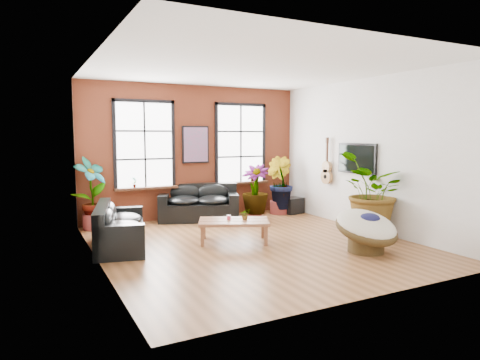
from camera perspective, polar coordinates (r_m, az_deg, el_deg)
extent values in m
cube|color=brown|center=(8.77, 1.80, -8.58)|extent=(6.00, 6.50, 0.02)
cube|color=white|center=(8.59, 1.88, 14.79)|extent=(6.00, 6.50, 0.02)
cube|color=#5C2415|center=(11.46, -6.07, 3.73)|extent=(6.00, 0.02, 3.50)
cube|color=silver|center=(5.87, 17.42, 1.35)|extent=(6.00, 0.02, 3.50)
cube|color=silver|center=(7.52, -18.68, 2.27)|extent=(0.02, 6.50, 3.50)
cube|color=silver|center=(10.29, 16.70, 3.26)|extent=(0.02, 6.50, 3.50)
cube|color=white|center=(10.98, -12.58, 4.56)|extent=(1.40, 0.02, 2.10)
cube|color=#351B0E|center=(10.99, -12.36, -1.08)|extent=(1.60, 0.22, 0.06)
cube|color=white|center=(11.95, 0.09, 4.81)|extent=(1.40, 0.02, 2.10)
cube|color=#351B0E|center=(11.96, 0.25, -0.37)|extent=(1.60, 0.22, 0.06)
cube|color=black|center=(11.17, -5.52, -4.18)|extent=(2.23, 1.66, 0.46)
cube|color=black|center=(11.47, -5.53, -1.58)|extent=(1.96, 0.98, 0.47)
cube|color=black|center=(11.16, -10.10, -2.44)|extent=(0.59, 1.00, 0.24)
cube|color=black|center=(11.14, -0.97, -2.36)|extent=(0.59, 1.00, 0.24)
ellipsoid|color=black|center=(11.08, -7.53, -2.75)|extent=(1.09, 1.08, 0.26)
ellipsoid|color=black|center=(11.34, -7.48, -1.69)|extent=(0.88, 0.56, 0.45)
ellipsoid|color=black|center=(11.07, -3.55, -2.71)|extent=(1.09, 1.08, 0.26)
ellipsoid|color=black|center=(11.33, -3.59, -1.65)|extent=(0.88, 0.56, 0.45)
cube|color=black|center=(8.83, -15.61, -7.25)|extent=(1.35, 2.27, 0.42)
cube|color=black|center=(8.76, -17.89, -4.61)|extent=(0.69, 2.12, 0.43)
cube|color=black|center=(7.83, -15.86, -6.57)|extent=(0.92, 0.41, 0.22)
cube|color=black|center=(9.70, -15.51, -4.15)|extent=(0.92, 0.41, 0.22)
ellipsoid|color=black|center=(8.36, -15.39, -6.11)|extent=(0.94, 1.07, 0.24)
ellipsoid|color=black|center=(8.34, -17.20, -5.12)|extent=(0.44, 0.96, 0.41)
ellipsoid|color=black|center=(9.19, -15.28, -5.02)|extent=(0.94, 1.07, 0.24)
ellipsoid|color=black|center=(9.17, -16.91, -4.12)|extent=(0.44, 0.96, 0.41)
cube|color=brown|center=(8.83, -0.83, -5.56)|extent=(1.63, 1.34, 0.06)
cube|color=#351B0E|center=(8.69, -0.81, -5.54)|extent=(1.30, 0.60, 0.00)
cube|color=#351B0E|center=(8.96, -0.85, -5.19)|extent=(1.30, 0.60, 0.00)
cube|color=brown|center=(8.57, -5.03, -7.51)|extent=(0.09, 0.09, 0.40)
cube|color=brown|center=(8.60, 3.47, -7.45)|extent=(0.09, 0.09, 0.40)
cube|color=brown|center=(9.20, -4.83, -6.57)|extent=(0.09, 0.09, 0.40)
cube|color=brown|center=(9.23, 3.06, -6.51)|extent=(0.09, 0.09, 0.40)
cylinder|color=#C7314F|center=(8.86, -1.50, -5.02)|extent=(0.11, 0.11, 0.09)
cylinder|color=#423217|center=(8.50, 16.44, -8.30)|extent=(0.71, 0.71, 0.27)
torus|color=#423217|center=(8.43, 16.50, -6.23)|extent=(1.23, 1.23, 0.53)
ellipsoid|color=beige|center=(8.41, 16.51, -5.78)|extent=(1.19, 1.25, 0.72)
ellipsoid|color=#13143D|center=(8.35, 16.82, -4.94)|extent=(0.47, 0.38, 0.20)
cube|color=black|center=(11.39, -5.96, 4.72)|extent=(0.74, 0.04, 0.98)
cube|color=#0C7F8C|center=(11.36, -5.90, 4.72)|extent=(0.66, 0.02, 0.90)
cube|color=black|center=(10.48, 15.31, 2.79)|extent=(0.06, 1.25, 0.72)
cube|color=black|center=(10.45, 15.17, 2.79)|extent=(0.01, 1.15, 0.62)
cylinder|color=#B27F4C|center=(11.28, 11.46, 0.45)|extent=(0.09, 0.38, 0.38)
cylinder|color=#B27F4C|center=(11.26, 11.49, 1.72)|extent=(0.09, 0.30, 0.30)
cylinder|color=black|center=(11.28, 11.44, 0.45)|extent=(0.09, 0.11, 0.11)
cube|color=#351B0E|center=(11.24, 11.53, 3.60)|extent=(0.04, 0.05, 0.55)
cube|color=#351B0E|center=(11.23, 11.56, 5.23)|extent=(0.06, 0.06, 0.14)
cube|color=black|center=(12.16, 6.99, -3.38)|extent=(0.61, 0.53, 0.45)
cylinder|color=maroon|center=(10.64, -18.91, -5.26)|extent=(0.55, 0.55, 0.36)
cylinder|color=maroon|center=(12.07, 5.22, -3.64)|extent=(0.52, 0.52, 0.37)
cylinder|color=maroon|center=(9.68, 16.98, -6.22)|extent=(0.61, 0.61, 0.38)
cylinder|color=maroon|center=(11.36, 1.80, -4.33)|extent=(0.54, 0.54, 0.32)
imported|color=#214312|center=(10.50, -19.20, -1.27)|extent=(0.99, 0.92, 1.56)
imported|color=#214312|center=(11.99, 5.28, -0.34)|extent=(0.77, 0.89, 1.46)
imported|color=#214312|center=(9.54, 17.35, -1.48)|extent=(2.00, 1.96, 1.68)
imported|color=#214312|center=(11.25, 2.06, -1.22)|extent=(1.02, 1.02, 1.29)
imported|color=#214312|center=(8.84, 0.70, -4.60)|extent=(0.25, 0.24, 0.23)
imported|color=#214312|center=(10.90, -13.91, -0.30)|extent=(0.17, 0.17, 0.27)
imported|color=#214312|center=(12.10, 1.72, 0.49)|extent=(0.19, 0.19, 0.27)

